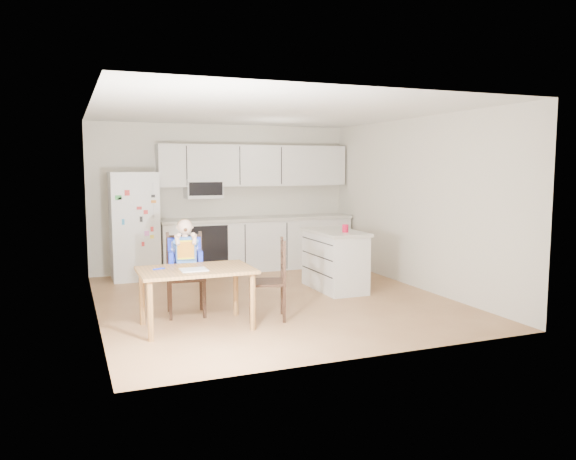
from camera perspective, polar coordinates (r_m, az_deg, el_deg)
The scene contains 10 objects.
room at distance 7.89m, azimuth -2.82°, elevation 2.56°, with size 4.52×5.01×2.51m.
refrigerator at distance 9.23m, azimuth -15.36°, elevation 0.42°, with size 0.72×0.70×1.70m, color silver.
kitchen_run at distance 9.75m, azimuth -3.36°, elevation 1.12°, with size 3.37×0.62×2.15m.
kitchen_island at distance 8.19m, azimuth 4.75°, elevation -3.04°, with size 0.61×1.17×0.87m.
red_cup at distance 7.92m, azimuth 5.85°, elevation 0.16°, with size 0.09×0.09×0.11m, color red.
dining_table at distance 6.31m, azimuth -9.33°, elevation -4.69°, with size 1.24×0.80×0.67m.
napkin at distance 6.20m, azimuth -9.57°, elevation -4.00°, with size 0.28×0.25×0.01m, color #B0B1B5.
toddler_spoon at distance 6.31m, azimuth -13.07°, elevation -3.87°, with size 0.02×0.02×0.12m, color #1124C3.
chair_booster at distance 6.88m, azimuth -10.40°, elevation -2.70°, with size 0.49×0.49×1.16m.
chair_side at distance 6.60m, azimuth -1.33°, elevation -4.47°, with size 0.53×0.53×0.95m.
Camera 1 is at (-2.54, -6.98, 1.79)m, focal length 35.00 mm.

